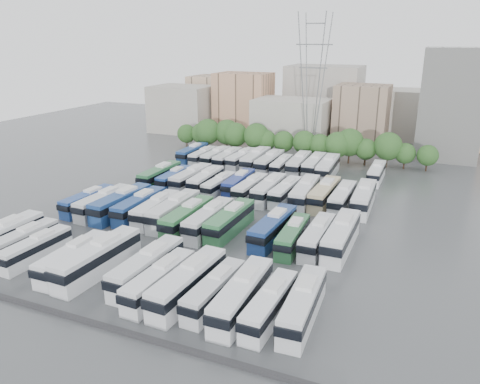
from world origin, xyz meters
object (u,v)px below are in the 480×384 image
at_px(bus_r0_s0, 1,237).
at_px(bus_r2_s1, 160,175).
at_px(apartment_tower, 451,104).
at_px(bus_r0_s13, 303,304).
at_px(bus_r2_s8, 269,189).
at_px(bus_r2_s11, 324,194).
at_px(bus_r2_s2, 174,178).
at_px(bus_r0_s9, 188,282).
at_px(bus_r1_s3, 139,206).
at_px(bus_r1_s2, 121,203).
at_px(bus_r0_s5, 98,258).
at_px(bus_r3_s8, 299,164).
at_px(bus_r3_s4, 242,159).
at_px(bus_r1_s0, 88,201).
at_px(bus_r2_s12, 342,198).
at_px(electricity_pylon, 313,78).
at_px(bus_r1_s4, 156,209).
at_px(bus_r1_s7, 209,219).
at_px(bus_r1_s11, 293,236).
at_px(bus_r0_s11, 242,295).
at_px(bus_r0_s8, 160,280).
at_px(bus_r2_s5, 219,185).
at_px(bus_r0_s12, 270,304).
at_px(bus_r3_s5, 256,159).
at_px(bus_r1_s1, 104,202).
at_px(bus_r2_s13, 364,198).
at_px(bus_r3_s2, 216,157).
at_px(bus_r0_s2, 36,248).
at_px(bus_r3_s9, 314,165).
at_px(bus_r1_s5, 174,210).
at_px(bus_r3_s13, 377,173).
at_px(bus_r3_s3, 228,158).
at_px(bus_r3_s10, 328,168).
at_px(bus_r2_s7, 250,188).
at_px(bus_r3_s7, 282,165).
at_px(bus_r0_s10, 214,290).
at_px(bus_r1_s8, 230,221).
at_px(bus_r3_s0, 193,153).
at_px(bus_r3_s1, 203,156).
at_px(bus_r0_s1, 22,241).
at_px(bus_r2_s4, 206,180).
at_px(bus_r1_s12, 317,236).
at_px(bus_r0_s4, 73,258).
at_px(bus_r2_s3, 191,178).
at_px(bus_r1_s13, 341,236).
at_px(bus_r1_s6, 187,217).

relative_size(bus_r0_s0, bus_r2_s1, 1.05).
height_order(apartment_tower, bus_r0_s13, apartment_tower).
xyz_separation_m(bus_r2_s8, bus_r2_s11, (9.96, 1.21, 0.09)).
relative_size(bus_r0_s0, bus_r2_s2, 1.21).
distance_m(bus_r0_s9, bus_r1_s3, 27.60).
bearing_deg(bus_r1_s2, bus_r0_s5, -58.91).
height_order(apartment_tower, bus_r3_s8, apartment_tower).
relative_size(bus_r0_s13, bus_r3_s4, 1.02).
xyz_separation_m(bus_r1_s0, bus_r2_s12, (39.68, 18.08, 0.16)).
height_order(electricity_pylon, bus_r1_s4, electricity_pylon).
bearing_deg(bus_r1_s7, bus_r1_s2, 177.99).
xyz_separation_m(bus_r1_s11, bus_r2_s12, (3.18, 18.52, 0.15)).
xyz_separation_m(bus_r0_s11, bus_r3_s8, (-9.86, 54.84, 0.02)).
relative_size(bus_r0_s8, bus_r2_s5, 1.10).
bearing_deg(bus_r0_s12, bus_r0_s5, 179.07).
bearing_deg(bus_r3_s5, bus_r2_s2, -119.96).
height_order(bus_r1_s3, bus_r2_s5, bus_r1_s3).
bearing_deg(bus_r1_s1, bus_r2_s12, 27.88).
xyz_separation_m(bus_r0_s12, bus_r0_s13, (3.23, 1.16, 0.14)).
relative_size(bus_r2_s13, bus_r3_s2, 1.16).
bearing_deg(bus_r0_s2, bus_r2_s11, 52.39).
relative_size(bus_r2_s8, bus_r3_s9, 0.97).
bearing_deg(bus_r1_s5, bus_r3_s13, 53.01).
distance_m(bus_r1_s4, bus_r3_s5, 35.64).
height_order(bus_r3_s3, bus_r3_s10, bus_r3_s10).
bearing_deg(bus_r0_s12, bus_r3_s9, 101.58).
bearing_deg(bus_r2_s12, bus_r3_s10, 111.08).
height_order(bus_r2_s7, bus_r3_s7, bus_r2_s7).
xyz_separation_m(apartment_tower, bus_r0_s10, (-22.47, -82.42, -11.27)).
height_order(bus_r0_s0, bus_r2_s8, bus_r0_s0).
xyz_separation_m(bus_r0_s5, bus_r2_s12, (23.15, 35.57, -0.21)).
xyz_separation_m(bus_r1_s8, bus_r3_s4, (-13.20, 35.60, -0.10)).
xyz_separation_m(bus_r1_s0, bus_r1_s7, (23.15, -0.07, 0.23)).
bearing_deg(bus_r1_s0, bus_r3_s0, 92.78).
xyz_separation_m(bus_r1_s0, bus_r2_s7, (22.87, 17.35, 0.04)).
relative_size(apartment_tower, bus_r2_s12, 2.11).
height_order(bus_r0_s12, bus_r3_s1, bus_r0_s12).
relative_size(bus_r0_s1, bus_r2_s5, 1.04).
bearing_deg(bus_r0_s8, bus_r2_s4, 111.78).
bearing_deg(bus_r3_s4, bus_r1_s12, -50.66).
relative_size(bus_r0_s0, bus_r2_s5, 1.22).
bearing_deg(bus_r2_s13, bus_r0_s4, -130.74).
relative_size(bus_r1_s0, bus_r2_s3, 0.90).
distance_m(bus_r0_s10, bus_r0_s12, 6.59).
distance_m(bus_r1_s11, bus_r3_s8, 38.41).
bearing_deg(bus_r2_s5, bus_r1_s13, -29.30).
relative_size(bus_r3_s3, bus_r3_s10, 0.88).
bearing_deg(bus_r1_s6, bus_r1_s2, 175.30).
relative_size(bus_r0_s11, bus_r0_s12, 1.13).
distance_m(bus_r0_s9, bus_r1_s11, 19.00).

